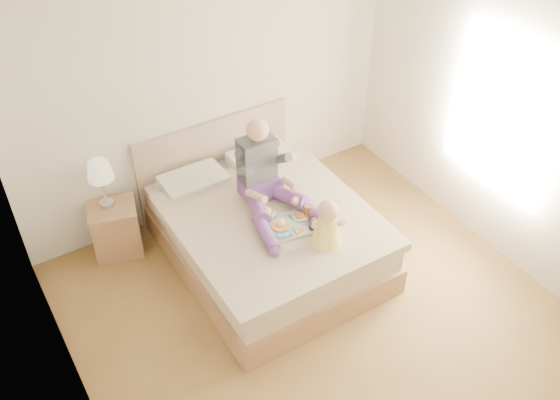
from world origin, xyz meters
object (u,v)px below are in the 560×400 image
bed (263,229)px  baby (327,225)px  nightstand (116,229)px  adult (266,180)px  tray (291,223)px

bed → baby: bearing=-72.4°
baby → nightstand: bearing=156.7°
adult → baby: 0.76m
adult → baby: (0.16, -0.74, -0.06)m
tray → baby: 0.39m
bed → adult: 0.54m
baby → bed: bearing=131.0°
bed → tray: size_ratio=4.22×
tray → baby: (0.15, -0.33, 0.15)m
nightstand → tray: 1.76m
adult → tray: (0.00, -0.41, -0.21)m
nightstand → adult: 1.58m
adult → baby: size_ratio=2.25×
bed → adult: bearing=26.2°
bed → baby: (0.22, -0.71, 0.47)m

